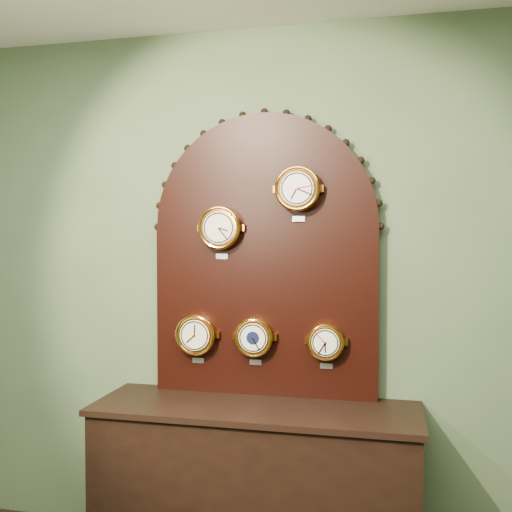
% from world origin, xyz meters
% --- Properties ---
extents(wall_back, '(4.00, 0.00, 4.00)m').
position_xyz_m(wall_back, '(0.00, 2.50, 1.40)').
color(wall_back, '#526B49').
rests_on(wall_back, ground).
extents(shop_counter, '(1.60, 0.50, 0.80)m').
position_xyz_m(shop_counter, '(0.00, 2.23, 0.40)').
color(shop_counter, black).
rests_on(shop_counter, ground_plane).
extents(display_board, '(1.26, 0.06, 1.53)m').
position_xyz_m(display_board, '(0.00, 2.45, 1.63)').
color(display_board, black).
rests_on(display_board, shop_counter).
extents(roman_clock, '(0.23, 0.08, 0.28)m').
position_xyz_m(roman_clock, '(-0.23, 2.38, 1.72)').
color(roman_clock, orange).
rests_on(roman_clock, display_board).
extents(arabic_clock, '(0.23, 0.08, 0.28)m').
position_xyz_m(arabic_clock, '(0.19, 2.38, 1.92)').
color(arabic_clock, orange).
rests_on(arabic_clock, display_board).
extents(hygrometer, '(0.22, 0.08, 0.27)m').
position_xyz_m(hygrometer, '(-0.36, 2.38, 1.15)').
color(hygrometer, orange).
rests_on(hygrometer, display_board).
extents(barometer, '(0.21, 0.08, 0.26)m').
position_xyz_m(barometer, '(-0.04, 2.38, 1.15)').
color(barometer, orange).
rests_on(barometer, display_board).
extents(tide_clock, '(0.19, 0.08, 0.24)m').
position_xyz_m(tide_clock, '(0.34, 2.38, 1.14)').
color(tide_clock, orange).
rests_on(tide_clock, display_board).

